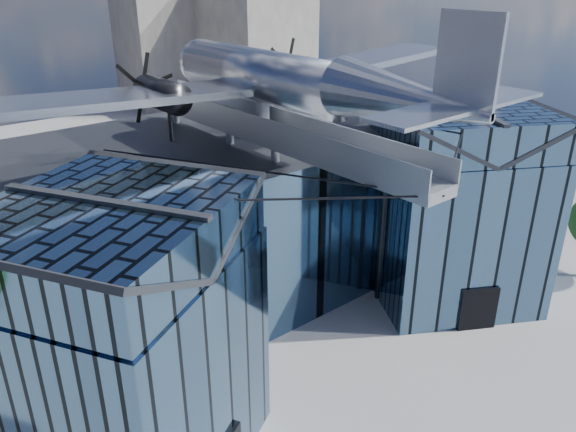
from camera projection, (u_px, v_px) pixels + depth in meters
ground_plane at (312, 350)px, 30.19m from camera, size 120.00×120.00×0.00m
museum at (245, 222)px, 32.01m from camera, size 32.88×24.50×17.60m
bg_towers at (20, 53)px, 62.39m from camera, size 77.00×24.50×26.00m
tree_side_e at (564, 166)px, 46.25m from camera, size 4.39×4.39×5.59m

